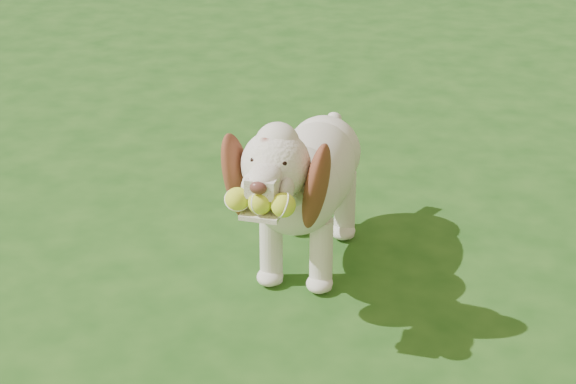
# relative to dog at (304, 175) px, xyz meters

# --- Properties ---
(ground) EXTENTS (80.00, 80.00, 0.00)m
(ground) POSITION_rel_dog_xyz_m (-0.28, -0.25, -0.38)
(ground) COLOR #194513
(ground) RESTS_ON ground
(dog) EXTENTS (0.47, 1.11, 0.72)m
(dog) POSITION_rel_dog_xyz_m (0.00, 0.00, 0.00)
(dog) COLOR silver
(dog) RESTS_ON ground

